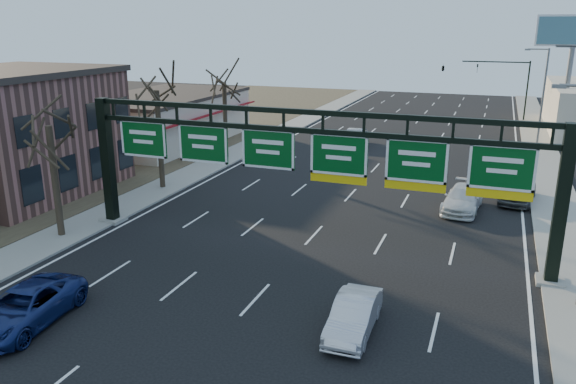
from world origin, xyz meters
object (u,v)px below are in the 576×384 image
at_px(sign_gantry, 306,161).
at_px(car_silver_sedan, 354,315).
at_px(car_white_wagon, 463,199).
at_px(car_blue_suv, 24,307).

bearing_deg(sign_gantry, car_silver_sedan, -58.60).
xyz_separation_m(sign_gantry, car_white_wagon, (7.13, 9.35, -3.89)).
bearing_deg(car_silver_sedan, car_white_wagon, 79.44).
relative_size(sign_gantry, car_silver_sedan, 5.95).
height_order(sign_gantry, car_blue_suv, sign_gantry).
bearing_deg(car_blue_suv, car_white_wagon, 48.69).
distance_m(sign_gantry, car_white_wagon, 12.38).
bearing_deg(car_white_wagon, car_blue_suv, -121.06).
bearing_deg(car_blue_suv, car_silver_sedan, 12.58).
height_order(sign_gantry, car_silver_sedan, sign_gantry).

